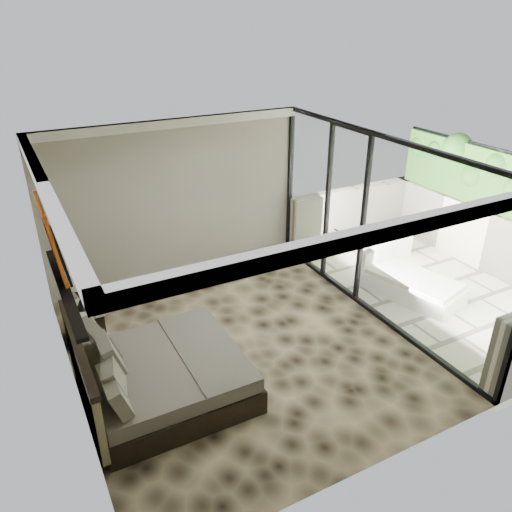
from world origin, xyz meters
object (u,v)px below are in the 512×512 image
ottoman (394,241)px  nightstand (84,322)px  table_lamp (79,285)px  lounger (409,283)px  bed (158,376)px

ottoman → nightstand: bearing=-178.8°
table_lamp → nightstand: bearing=116.6°
nightstand → ottoman: (5.96, 0.12, -0.03)m
nightstand → lounger: bearing=2.3°
table_lamp → lounger: bearing=-13.4°
nightstand → ottoman: 5.96m
lounger → ottoman: bearing=42.8°
bed → nightstand: (-0.58, 1.69, -0.04)m
lounger → bed: bearing=170.9°
nightstand → ottoman: bearing=17.2°
ottoman → table_lamp: bearing=-178.5°
ottoman → lounger: 1.61m
bed → nightstand: bearing=108.9°
bed → table_lamp: size_ratio=3.25×
table_lamp → ottoman: 5.98m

